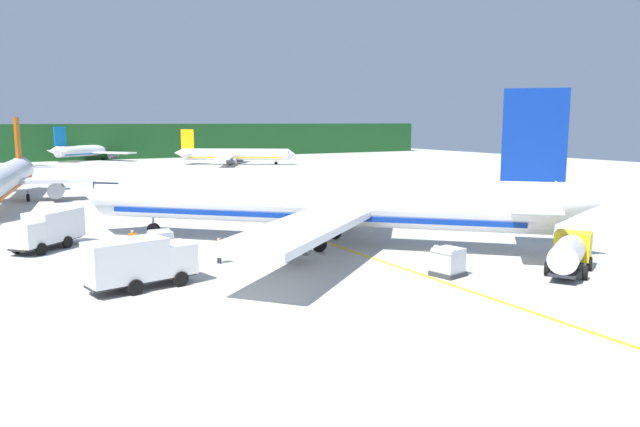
{
  "coord_description": "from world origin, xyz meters",
  "views": [
    {
      "loc": [
        -18.56,
        -16.7,
        9.58
      ],
      "look_at": [
        1.54,
        18.74,
        3.43
      ],
      "focal_mm": 34.17,
      "sensor_mm": 36.0,
      "label": 1
    }
  ],
  "objects_px": {
    "airliner_mid_apron": "(5,179)",
    "crew_marshaller": "(219,248)",
    "airliner_distant": "(100,150)",
    "service_truck_fuel": "(569,252)",
    "airliner_foreground": "(316,202)",
    "cargo_container_near": "(161,245)",
    "cargo_container_mid": "(448,262)",
    "airliner_far_taxiway": "(234,155)",
    "service_truck_baggage": "(139,261)",
    "service_truck_catering": "(47,228)",
    "crew_loader_left": "(133,239)"
  },
  "relations": [
    {
      "from": "cargo_container_mid",
      "to": "crew_loader_left",
      "type": "relative_size",
      "value": 1.22
    },
    {
      "from": "airliner_distant",
      "to": "airliner_mid_apron",
      "type": "bearing_deg",
      "value": -106.91
    },
    {
      "from": "service_truck_baggage",
      "to": "service_truck_catering",
      "type": "height_order",
      "value": "service_truck_baggage"
    },
    {
      "from": "airliner_far_taxiway",
      "to": "crew_marshaller",
      "type": "xyz_separation_m",
      "value": [
        -37.0,
        -90.58,
        -1.2
      ]
    },
    {
      "from": "airliner_distant",
      "to": "service_truck_fuel",
      "type": "distance_m",
      "value": 137.73
    },
    {
      "from": "airliner_mid_apron",
      "to": "cargo_container_mid",
      "type": "height_order",
      "value": "airliner_mid_apron"
    },
    {
      "from": "cargo_container_mid",
      "to": "crew_marshaller",
      "type": "relative_size",
      "value": 1.16
    },
    {
      "from": "airliner_mid_apron",
      "to": "cargo_container_mid",
      "type": "distance_m",
      "value": 56.87
    },
    {
      "from": "airliner_mid_apron",
      "to": "airliner_far_taxiway",
      "type": "relative_size",
      "value": 1.46
    },
    {
      "from": "service_truck_baggage",
      "to": "crew_loader_left",
      "type": "distance_m",
      "value": 10.42
    },
    {
      "from": "cargo_container_near",
      "to": "crew_marshaller",
      "type": "height_order",
      "value": "cargo_container_near"
    },
    {
      "from": "airliner_foreground",
      "to": "crew_marshaller",
      "type": "xyz_separation_m",
      "value": [
        -8.95,
        -2.45,
        -2.33
      ]
    },
    {
      "from": "service_truck_baggage",
      "to": "crew_loader_left",
      "type": "bearing_deg",
      "value": 79.56
    },
    {
      "from": "airliner_foreground",
      "to": "airliner_mid_apron",
      "type": "height_order",
      "value": "airliner_foreground"
    },
    {
      "from": "cargo_container_near",
      "to": "airliner_distant",
      "type": "bearing_deg",
      "value": 82.02
    },
    {
      "from": "service_truck_catering",
      "to": "service_truck_baggage",
      "type": "bearing_deg",
      "value": -76.84
    },
    {
      "from": "airliner_distant",
      "to": "cargo_container_mid",
      "type": "height_order",
      "value": "airliner_distant"
    },
    {
      "from": "service_truck_catering",
      "to": "crew_loader_left",
      "type": "distance_m",
      "value": 6.99
    },
    {
      "from": "service_truck_fuel",
      "to": "service_truck_baggage",
      "type": "xyz_separation_m",
      "value": [
        -24.5,
        9.93,
        0.23
      ]
    },
    {
      "from": "airliner_mid_apron",
      "to": "service_truck_fuel",
      "type": "height_order",
      "value": "airliner_mid_apron"
    },
    {
      "from": "airliner_foreground",
      "to": "cargo_container_mid",
      "type": "height_order",
      "value": "airliner_foreground"
    },
    {
      "from": "service_truck_baggage",
      "to": "service_truck_catering",
      "type": "xyz_separation_m",
      "value": [
        -3.44,
        14.73,
        -0.04
      ]
    },
    {
      "from": "airliner_distant",
      "to": "service_truck_baggage",
      "type": "bearing_deg",
      "value": -98.92
    },
    {
      "from": "airliner_distant",
      "to": "cargo_container_mid",
      "type": "xyz_separation_m",
      "value": [
        -2.56,
        -134.27,
        -1.51
      ]
    },
    {
      "from": "airliner_mid_apron",
      "to": "crew_marshaller",
      "type": "xyz_separation_m",
      "value": [
        11.1,
        -41.95,
        -1.86
      ]
    },
    {
      "from": "airliner_mid_apron",
      "to": "airliner_far_taxiway",
      "type": "bearing_deg",
      "value": 45.32
    },
    {
      "from": "airliner_mid_apron",
      "to": "service_truck_catering",
      "type": "xyz_separation_m",
      "value": [
        1.45,
        -30.97,
        -1.33
      ]
    },
    {
      "from": "airliner_foreground",
      "to": "service_truck_catering",
      "type": "xyz_separation_m",
      "value": [
        -18.6,
        8.52,
        -1.8
      ]
    },
    {
      "from": "cargo_container_near",
      "to": "cargo_container_mid",
      "type": "bearing_deg",
      "value": -43.95
    },
    {
      "from": "airliner_mid_apron",
      "to": "service_truck_fuel",
      "type": "xyz_separation_m",
      "value": [
        29.39,
        -55.62,
        -1.52
      ]
    },
    {
      "from": "airliner_mid_apron",
      "to": "cargo_container_mid",
      "type": "xyz_separation_m",
      "value": [
        22.39,
        -52.24,
        -2.02
      ]
    },
    {
      "from": "service_truck_baggage",
      "to": "service_truck_catering",
      "type": "bearing_deg",
      "value": 103.16
    },
    {
      "from": "airliner_foreground",
      "to": "airliner_mid_apron",
      "type": "distance_m",
      "value": 44.29
    },
    {
      "from": "airliner_far_taxiway",
      "to": "service_truck_fuel",
      "type": "bearing_deg",
      "value": -100.17
    },
    {
      "from": "airliner_distant",
      "to": "crew_marshaller",
      "type": "bearing_deg",
      "value": -96.37
    },
    {
      "from": "crew_marshaller",
      "to": "cargo_container_mid",
      "type": "bearing_deg",
      "value": -42.34
    },
    {
      "from": "crew_loader_left",
      "to": "airliner_mid_apron",
      "type": "bearing_deg",
      "value": 100.81
    },
    {
      "from": "service_truck_fuel",
      "to": "cargo_container_near",
      "type": "xyz_separation_m",
      "value": [
        -21.34,
        17.2,
        -0.42
      ]
    },
    {
      "from": "airliner_foreground",
      "to": "crew_marshaller",
      "type": "bearing_deg",
      "value": -164.66
    },
    {
      "from": "airliner_mid_apron",
      "to": "crew_loader_left",
      "type": "xyz_separation_m",
      "value": [
        6.77,
        -35.47,
        -1.92
      ]
    },
    {
      "from": "service_truck_baggage",
      "to": "airliner_mid_apron",
      "type": "bearing_deg",
      "value": 96.11
    },
    {
      "from": "service_truck_fuel",
      "to": "cargo_container_mid",
      "type": "distance_m",
      "value": 7.8
    },
    {
      "from": "service_truck_baggage",
      "to": "service_truck_catering",
      "type": "relative_size",
      "value": 1.09
    },
    {
      "from": "service_truck_catering",
      "to": "airliner_foreground",
      "type": "bearing_deg",
      "value": -24.62
    },
    {
      "from": "service_truck_fuel",
      "to": "airliner_foreground",
      "type": "bearing_deg",
      "value": 120.1
    },
    {
      "from": "airliner_mid_apron",
      "to": "service_truck_fuel",
      "type": "bearing_deg",
      "value": -62.15
    },
    {
      "from": "crew_marshaller",
      "to": "airliner_foreground",
      "type": "bearing_deg",
      "value": 15.34
    },
    {
      "from": "airliner_mid_apron",
      "to": "cargo_container_near",
      "type": "distance_m",
      "value": 39.31
    },
    {
      "from": "airliner_foreground",
      "to": "crew_marshaller",
      "type": "height_order",
      "value": "airliner_foreground"
    },
    {
      "from": "service_truck_baggage",
      "to": "crew_marshaller",
      "type": "distance_m",
      "value": 7.27
    }
  ]
}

